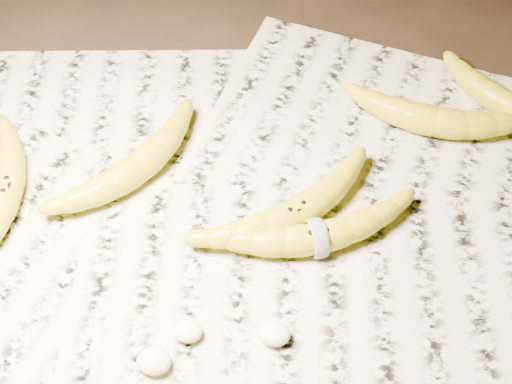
# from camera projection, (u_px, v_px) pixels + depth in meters

# --- Properties ---
(ground) EXTENTS (3.00, 3.00, 0.00)m
(ground) POSITION_uv_depth(u_px,v_px,m) (275.00, 218.00, 0.81)
(ground) COLOR black
(ground) RESTS_ON ground
(newspaper_patch) EXTENTS (0.90, 0.70, 0.01)m
(newspaper_patch) POSITION_uv_depth(u_px,v_px,m) (241.00, 234.00, 0.79)
(newspaper_patch) COLOR #B9B69F
(newspaper_patch) RESTS_ON ground
(banana_left_a) EXTENTS (0.08, 0.20, 0.04)m
(banana_left_a) POSITION_uv_depth(u_px,v_px,m) (6.00, 191.00, 0.80)
(banana_left_a) COLOR gold
(banana_left_a) RESTS_ON newspaper_patch
(banana_left_b) EXTENTS (0.16, 0.19, 0.04)m
(banana_left_b) POSITION_uv_depth(u_px,v_px,m) (137.00, 166.00, 0.82)
(banana_left_b) COLOR gold
(banana_left_b) RESTS_ON newspaper_patch
(banana_center) EXTENTS (0.19, 0.18, 0.04)m
(banana_center) POSITION_uv_depth(u_px,v_px,m) (295.00, 212.00, 0.78)
(banana_center) COLOR gold
(banana_center) RESTS_ON newspaper_patch
(banana_taped) EXTENTS (0.22, 0.13, 0.04)m
(banana_taped) POSITION_uv_depth(u_px,v_px,m) (317.00, 236.00, 0.76)
(banana_taped) COLOR gold
(banana_taped) RESTS_ON newspaper_patch
(banana_upper_a) EXTENTS (0.20, 0.08, 0.04)m
(banana_upper_a) POSITION_uv_depth(u_px,v_px,m) (436.00, 119.00, 0.87)
(banana_upper_a) COLOR gold
(banana_upper_a) RESTS_ON newspaper_patch
(banana_upper_b) EXTENTS (0.18, 0.14, 0.04)m
(banana_upper_b) POSITION_uv_depth(u_px,v_px,m) (503.00, 100.00, 0.89)
(banana_upper_b) COLOR gold
(banana_upper_b) RESTS_ON newspaper_patch
(measuring_tape) EXTENTS (0.02, 0.04, 0.04)m
(measuring_tape) POSITION_uv_depth(u_px,v_px,m) (317.00, 236.00, 0.76)
(measuring_tape) COLOR white
(measuring_tape) RESTS_ON newspaper_patch
(flesh_chunk_a) EXTENTS (0.03, 0.03, 0.02)m
(flesh_chunk_a) POSITION_uv_depth(u_px,v_px,m) (153.00, 359.00, 0.69)
(flesh_chunk_a) COLOR beige
(flesh_chunk_a) RESTS_ON newspaper_patch
(flesh_chunk_b) EXTENTS (0.03, 0.02, 0.02)m
(flesh_chunk_b) POSITION_uv_depth(u_px,v_px,m) (187.00, 329.00, 0.71)
(flesh_chunk_b) COLOR beige
(flesh_chunk_b) RESTS_ON newspaper_patch
(flesh_chunk_c) EXTENTS (0.03, 0.03, 0.02)m
(flesh_chunk_c) POSITION_uv_depth(u_px,v_px,m) (274.00, 332.00, 0.70)
(flesh_chunk_c) COLOR beige
(flesh_chunk_c) RESTS_ON newspaper_patch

